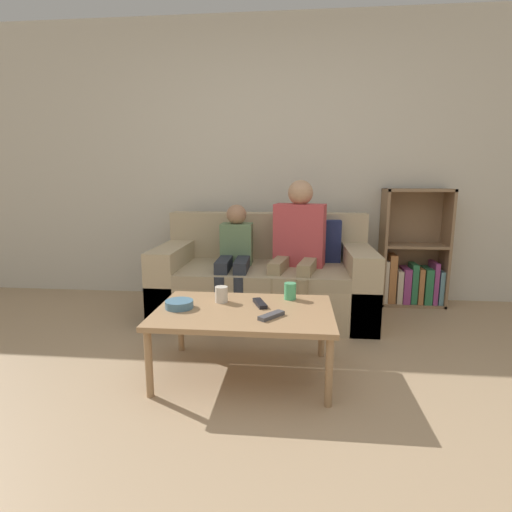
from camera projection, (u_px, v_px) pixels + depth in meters
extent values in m
plane|color=tan|center=(250.00, 456.00, 1.68)|extent=(22.00, 22.00, 0.00)
cube|color=beige|center=(279.00, 162.00, 3.78)|extent=(12.00, 0.06, 2.60)
cube|color=tan|center=(264.00, 296.00, 3.38)|extent=(1.76, 0.89, 0.34)
cube|color=tan|center=(263.00, 274.00, 3.25)|extent=(1.32, 0.71, 0.10)
cube|color=tan|center=(267.00, 235.00, 3.64)|extent=(1.76, 0.18, 0.41)
cube|color=tan|center=(175.00, 279.00, 3.43)|extent=(0.22, 0.89, 0.60)
cube|color=tan|center=(358.00, 284.00, 3.28)|extent=(0.22, 0.89, 0.60)
cube|color=navy|center=(319.00, 241.00, 3.45)|extent=(0.36, 0.12, 0.36)
cube|color=#8E7051|center=(383.00, 247.00, 3.65)|extent=(0.02, 0.28, 1.06)
cube|color=#8E7051|center=(445.00, 248.00, 3.60)|extent=(0.02, 0.28, 1.06)
cube|color=#8E7051|center=(410.00, 245.00, 3.75)|extent=(0.58, 0.02, 1.06)
cube|color=#8E7051|center=(410.00, 302.00, 3.73)|extent=(0.58, 0.28, 0.02)
cube|color=#8E7051|center=(414.00, 245.00, 3.62)|extent=(0.53, 0.28, 0.02)
cube|color=#8E7051|center=(418.00, 190.00, 3.53)|extent=(0.58, 0.28, 0.02)
cube|color=beige|center=(384.00, 280.00, 3.70)|extent=(0.04, 0.21, 0.39)
cube|color=#B77542|center=(391.00, 278.00, 3.69)|extent=(0.06, 0.19, 0.44)
cube|color=beige|center=(398.00, 285.00, 3.69)|extent=(0.05, 0.21, 0.30)
cube|color=#993D84|center=(405.00, 284.00, 3.69)|extent=(0.06, 0.23, 0.32)
cube|color=#2D7A4C|center=(412.00, 283.00, 3.67)|extent=(0.05, 0.19, 0.36)
cube|color=#B77542|center=(418.00, 285.00, 3.68)|extent=(0.04, 0.21, 0.32)
cube|color=#2D7A4C|center=(426.00, 285.00, 3.67)|extent=(0.07, 0.23, 0.32)
cube|color=#993D84|center=(433.00, 282.00, 3.66)|extent=(0.04, 0.22, 0.38)
cube|color=#6699A8|center=(438.00, 286.00, 3.66)|extent=(0.04, 0.22, 0.31)
cylinder|color=#A87F56|center=(149.00, 364.00, 2.10)|extent=(0.04, 0.04, 0.37)
cylinder|color=#A87F56|center=(329.00, 372.00, 2.01)|extent=(0.04, 0.04, 0.37)
cylinder|color=#A87F56|center=(181.00, 324.00, 2.68)|extent=(0.04, 0.04, 0.37)
cylinder|color=#A87F56|center=(322.00, 329.00, 2.59)|extent=(0.04, 0.04, 0.37)
cube|color=#A87F56|center=(244.00, 312.00, 2.31)|extent=(1.02, 0.67, 0.03)
cylinder|color=#9E8966|center=(272.00, 306.00, 2.97)|extent=(0.11, 0.11, 0.44)
cylinder|color=#9E8966|center=(301.00, 308.00, 2.90)|extent=(0.11, 0.11, 0.44)
cube|color=#9E8966|center=(279.00, 265.00, 3.14)|extent=(0.17, 0.41, 0.09)
cube|color=#9E8966|center=(308.00, 266.00, 3.07)|extent=(0.17, 0.41, 0.09)
cube|color=#C6474C|center=(300.00, 235.00, 3.29)|extent=(0.44, 0.27, 0.51)
sphere|color=tan|center=(301.00, 193.00, 3.22)|extent=(0.20, 0.20, 0.20)
cylinder|color=#282D38|center=(220.00, 305.00, 2.99)|extent=(0.09, 0.09, 0.44)
cylinder|color=#282D38|center=(239.00, 305.00, 2.97)|extent=(0.09, 0.09, 0.44)
cube|color=#282D38|center=(224.00, 264.00, 3.16)|extent=(0.11, 0.40, 0.09)
cube|color=#282D38|center=(242.00, 264.00, 3.15)|extent=(0.11, 0.40, 0.09)
cube|color=#66845B|center=(237.00, 244.00, 3.37)|extent=(0.26, 0.21, 0.34)
sphere|color=#A87A5B|center=(237.00, 215.00, 3.32)|extent=(0.17, 0.17, 0.17)
cylinder|color=silver|center=(221.00, 294.00, 2.44)|extent=(0.08, 0.08, 0.10)
cylinder|color=#4CB77A|center=(290.00, 291.00, 2.49)|extent=(0.07, 0.07, 0.10)
cube|color=#47474C|center=(271.00, 316.00, 2.17)|extent=(0.14, 0.16, 0.02)
cube|color=black|center=(260.00, 303.00, 2.38)|extent=(0.10, 0.18, 0.02)
cylinder|color=teal|center=(179.00, 304.00, 2.33)|extent=(0.16, 0.16, 0.05)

